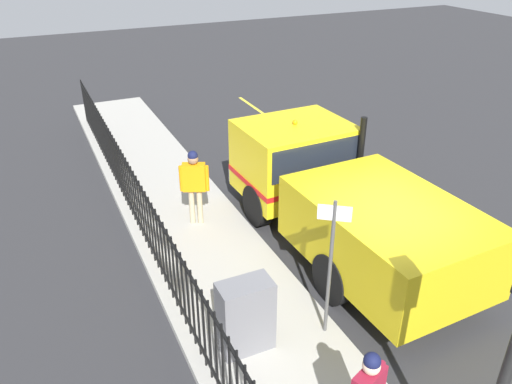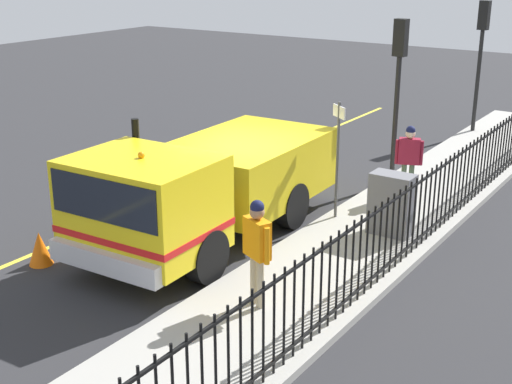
{
  "view_description": "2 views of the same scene",
  "coord_description": "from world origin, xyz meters",
  "px_view_note": "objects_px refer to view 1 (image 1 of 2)",
  "views": [
    {
      "loc": [
        5.41,
        6.12,
        6.07
      ],
      "look_at": [
        1.76,
        -1.75,
        1.48
      ],
      "focal_mm": 35.31,
      "sensor_mm": 36.0,
      "label": 1
    },
    {
      "loc": [
        8.07,
        -11.6,
        5.45
      ],
      "look_at": [
        1.12,
        -1.25,
        1.17
      ],
      "focal_mm": 49.55,
      "sensor_mm": 36.0,
      "label": 2
    }
  ],
  "objects_px": {
    "work_truck": "(333,190)",
    "utility_cabinet": "(246,316)",
    "traffic_cone": "(340,169)",
    "street_sign": "(331,254)",
    "worker_standing": "(194,180)"
  },
  "relations": [
    {
      "from": "traffic_cone",
      "to": "work_truck",
      "type": "bearing_deg",
      "value": 52.62
    },
    {
      "from": "worker_standing",
      "to": "street_sign",
      "type": "height_order",
      "value": "street_sign"
    },
    {
      "from": "work_truck",
      "to": "utility_cabinet",
      "type": "bearing_deg",
      "value": -145.14
    },
    {
      "from": "street_sign",
      "to": "traffic_cone",
      "type": "bearing_deg",
      "value": -125.62
    },
    {
      "from": "street_sign",
      "to": "worker_standing",
      "type": "bearing_deg",
      "value": -79.05
    },
    {
      "from": "work_truck",
      "to": "utility_cabinet",
      "type": "relative_size",
      "value": 5.15
    },
    {
      "from": "worker_standing",
      "to": "street_sign",
      "type": "xyz_separation_m",
      "value": [
        -0.81,
        4.16,
        0.45
      ]
    },
    {
      "from": "traffic_cone",
      "to": "utility_cabinet",
      "type": "bearing_deg",
      "value": 43.89
    },
    {
      "from": "traffic_cone",
      "to": "street_sign",
      "type": "height_order",
      "value": "street_sign"
    },
    {
      "from": "utility_cabinet",
      "to": "street_sign",
      "type": "distance_m",
      "value": 1.63
    },
    {
      "from": "worker_standing",
      "to": "street_sign",
      "type": "distance_m",
      "value": 4.27
    },
    {
      "from": "work_truck",
      "to": "worker_standing",
      "type": "height_order",
      "value": "work_truck"
    },
    {
      "from": "utility_cabinet",
      "to": "worker_standing",
      "type": "bearing_deg",
      "value": -97.65
    },
    {
      "from": "traffic_cone",
      "to": "street_sign",
      "type": "xyz_separation_m",
      "value": [
        3.48,
        4.86,
        1.34
      ]
    },
    {
      "from": "work_truck",
      "to": "street_sign",
      "type": "relative_size",
      "value": 2.6
    }
  ]
}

